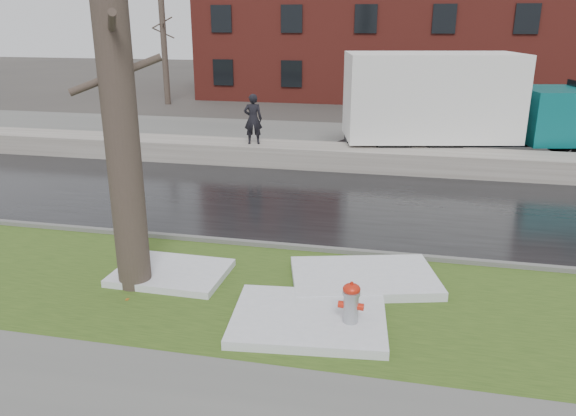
% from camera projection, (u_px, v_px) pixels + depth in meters
% --- Properties ---
extents(ground, '(120.00, 120.00, 0.00)m').
position_uv_depth(ground, '(269.00, 267.00, 11.87)').
color(ground, '#47423D').
rests_on(ground, ground).
extents(verge, '(60.00, 4.50, 0.04)m').
position_uv_depth(verge, '(253.00, 293.00, 10.70)').
color(verge, '#2E4717').
rests_on(verge, ground).
extents(road, '(60.00, 7.00, 0.03)m').
position_uv_depth(road, '(308.00, 202.00, 16.03)').
color(road, black).
rests_on(road, ground).
extents(parking_lot, '(60.00, 9.00, 0.03)m').
position_uv_depth(parking_lot, '(344.00, 142.00, 23.90)').
color(parking_lot, slate).
rests_on(parking_lot, ground).
extents(curb, '(60.00, 0.15, 0.14)m').
position_uv_depth(curb, '(280.00, 246.00, 12.77)').
color(curb, slate).
rests_on(curb, ground).
extents(snowbank, '(60.00, 1.60, 0.75)m').
position_uv_depth(snowbank, '(329.00, 157.00, 19.80)').
color(snowbank, '#ABA59C').
rests_on(snowbank, ground).
extents(brick_building, '(26.00, 12.00, 10.00)m').
position_uv_depth(brick_building, '(406.00, 19.00, 37.64)').
color(brick_building, maroon).
rests_on(brick_building, ground).
extents(bg_tree_left, '(1.40, 1.62, 6.50)m').
position_uv_depth(bg_tree_left, '(164.00, 48.00, 33.59)').
color(bg_tree_left, brown).
rests_on(bg_tree_left, ground).
extents(bg_tree_center, '(1.40, 1.62, 6.50)m').
position_uv_depth(bg_tree_center, '(277.00, 46.00, 36.08)').
color(bg_tree_center, brown).
rests_on(bg_tree_center, ground).
extents(fire_hydrant, '(0.43, 0.37, 0.89)m').
position_uv_depth(fire_hydrant, '(351.00, 305.00, 9.24)').
color(fire_hydrant, '#A1A4A9').
rests_on(fire_hydrant, verge).
extents(tree, '(1.52, 1.73, 7.83)m').
position_uv_depth(tree, '(116.00, 80.00, 9.74)').
color(tree, brown).
rests_on(tree, verge).
extents(box_truck, '(11.71, 4.68, 3.87)m').
position_uv_depth(box_truck, '(464.00, 105.00, 20.26)').
color(box_truck, black).
rests_on(box_truck, ground).
extents(worker, '(0.73, 0.57, 1.77)m').
position_uv_depth(worker, '(253.00, 119.00, 19.78)').
color(worker, black).
rests_on(worker, snowbank).
extents(snow_patch_near, '(2.79, 2.26, 0.16)m').
position_uv_depth(snow_patch_near, '(309.00, 319.00, 9.59)').
color(snow_patch_near, silver).
rests_on(snow_patch_near, verge).
extents(snow_patch_far, '(2.23, 1.64, 0.14)m').
position_uv_depth(snow_patch_far, '(171.00, 273.00, 11.34)').
color(snow_patch_far, silver).
rests_on(snow_patch_far, verge).
extents(snow_patch_side, '(3.17, 2.46, 0.18)m').
position_uv_depth(snow_patch_side, '(364.00, 278.00, 11.08)').
color(snow_patch_side, silver).
rests_on(snow_patch_side, verge).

